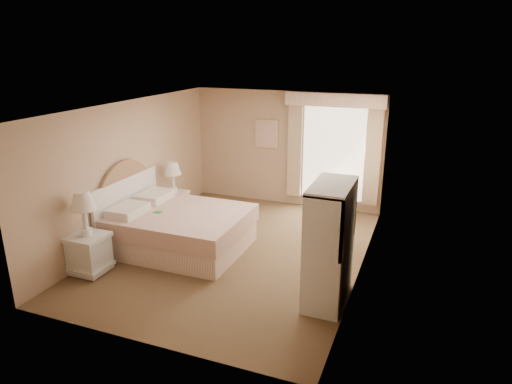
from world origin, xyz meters
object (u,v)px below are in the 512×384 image
at_px(nightstand_near, 88,243).
at_px(round_table, 342,196).
at_px(bed, 173,227).
at_px(cafe_chair, 336,207).
at_px(armoire, 329,254).
at_px(nightstand_far, 174,198).

relative_size(nightstand_near, round_table, 2.00).
xyz_separation_m(bed, round_table, (2.46, 2.64, 0.06)).
bearing_deg(cafe_chair, round_table, 116.02).
bearing_deg(cafe_chair, armoire, -58.34).
bearing_deg(armoire, nightstand_near, -171.27).
bearing_deg(nightstand_far, nightstand_near, -90.00).
distance_m(round_table, armoire, 3.42).
bearing_deg(bed, nightstand_near, -119.25).
xyz_separation_m(bed, nightstand_far, (-0.73, 1.25, 0.06)).
relative_size(round_table, armoire, 0.39).
relative_size(bed, armoire, 1.35).
bearing_deg(bed, cafe_chair, 34.08).
relative_size(round_table, cafe_chair, 0.77).
bearing_deg(armoire, bed, 165.78).
distance_m(nightstand_far, cafe_chair, 3.28).
bearing_deg(round_table, armoire, -82.21).
height_order(nightstand_near, armoire, armoire).
bearing_deg(nightstand_near, armoire, 8.73).
relative_size(nightstand_near, armoire, 0.77).
bearing_deg(armoire, round_table, 97.79).
xyz_separation_m(bed, nightstand_near, (-0.73, -1.30, 0.11)).
relative_size(nightstand_far, cafe_chair, 1.35).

